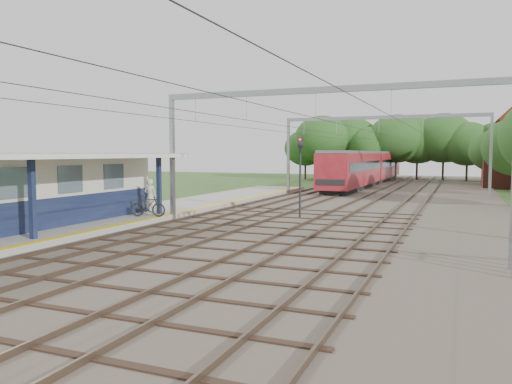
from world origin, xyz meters
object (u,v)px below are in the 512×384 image
Objects in this scene: train at (368,167)px; signal_post at (300,166)px; bicycle at (148,206)px; person at (150,197)px.

train is 33.31m from signal_post.
signal_post is (7.10, 4.75, 2.11)m from bicycle.
signal_post reaches higher than bicycle.
signal_post reaches higher than train.
train is (5.62, 37.23, 0.84)m from person.
bicycle is 8.80m from signal_post.
person is at bearing 13.76° from bicycle.
person is 0.05× the size of train.
train is (5.25, 38.00, 1.26)m from bicycle.
person is 0.43× the size of signal_post.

